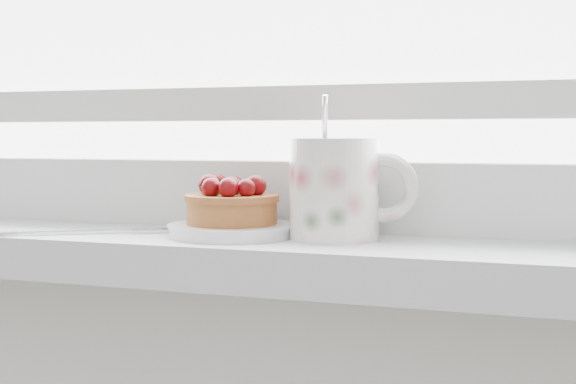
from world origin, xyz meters
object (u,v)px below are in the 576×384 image
at_px(saucer, 232,230).
at_px(raspberry_tart, 232,203).
at_px(floral_mug, 338,187).
at_px(fork, 96,232).

bearing_deg(saucer, raspberry_tart, 164.16).
bearing_deg(raspberry_tart, saucer, -15.84).
distance_m(floral_mug, fork, 0.25).
bearing_deg(saucer, fork, -169.33).
xyz_separation_m(saucer, raspberry_tart, (-0.00, 0.00, 0.03)).
relative_size(saucer, fork, 0.73).
relative_size(floral_mug, fork, 0.79).
xyz_separation_m(raspberry_tart, floral_mug, (0.10, 0.01, 0.02)).
height_order(saucer, raspberry_tart, raspberry_tart).
xyz_separation_m(saucer, fork, (-0.14, -0.03, -0.00)).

